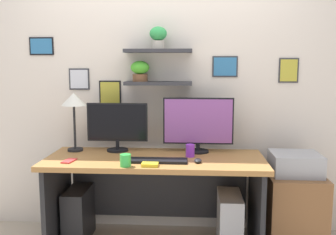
# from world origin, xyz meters

# --- Properties ---
(back_wall_assembly) EXTENTS (4.40, 0.24, 2.70)m
(back_wall_assembly) POSITION_xyz_m (-0.00, 0.44, 1.36)
(back_wall_assembly) COLOR beige
(back_wall_assembly) RESTS_ON ground
(desk) EXTENTS (1.73, 0.68, 0.75)m
(desk) POSITION_xyz_m (0.00, 0.06, 0.54)
(desk) COLOR #9E6B38
(desk) RESTS_ON ground
(monitor_left) EXTENTS (0.51, 0.18, 0.41)m
(monitor_left) POSITION_xyz_m (-0.34, 0.22, 0.97)
(monitor_left) COLOR black
(monitor_left) RESTS_ON desk
(monitor_right) EXTENTS (0.59, 0.18, 0.46)m
(monitor_right) POSITION_xyz_m (0.34, 0.22, 0.99)
(monitor_right) COLOR black
(monitor_right) RESTS_ON desk
(keyboard) EXTENTS (0.44, 0.14, 0.02)m
(keyboard) POSITION_xyz_m (0.04, -0.13, 0.76)
(keyboard) COLOR black
(keyboard) RESTS_ON desk
(computer_mouse) EXTENTS (0.06, 0.09, 0.03)m
(computer_mouse) POSITION_xyz_m (0.34, -0.13, 0.77)
(computer_mouse) COLOR black
(computer_mouse) RESTS_ON desk
(desk_lamp) EXTENTS (0.21, 0.21, 0.49)m
(desk_lamp) POSITION_xyz_m (-0.70, 0.19, 1.16)
(desk_lamp) COLOR black
(desk_lamp) RESTS_ON desk
(cell_phone) EXTENTS (0.09, 0.15, 0.01)m
(cell_phone) POSITION_xyz_m (-0.64, -0.17, 0.76)
(cell_phone) COLOR red
(cell_phone) RESTS_ON desk
(coffee_mug) EXTENTS (0.08, 0.08, 0.09)m
(coffee_mug) POSITION_xyz_m (-0.19, -0.28, 0.80)
(coffee_mug) COLOR green
(coffee_mug) RESTS_ON desk
(pen_cup) EXTENTS (0.07, 0.07, 0.10)m
(pen_cup) POSITION_xyz_m (0.28, 0.05, 0.80)
(pen_cup) COLOR purple
(pen_cup) RESTS_ON desk
(scissors_tray) EXTENTS (0.12, 0.08, 0.02)m
(scissors_tray) POSITION_xyz_m (-0.01, -0.26, 0.76)
(scissors_tray) COLOR yellow
(scissors_tray) RESTS_ON desk
(drawer_cabinet) EXTENTS (0.44, 0.50, 0.61)m
(drawer_cabinet) POSITION_xyz_m (1.12, 0.09, 0.30)
(drawer_cabinet) COLOR brown
(drawer_cabinet) RESTS_ON ground
(printer) EXTENTS (0.38, 0.34, 0.17)m
(printer) POSITION_xyz_m (1.12, 0.09, 0.69)
(printer) COLOR #9E9EA3
(printer) RESTS_ON drawer_cabinet
(computer_tower_left) EXTENTS (0.18, 0.40, 0.44)m
(computer_tower_left) POSITION_xyz_m (-0.66, 0.10, 0.22)
(computer_tower_left) COLOR black
(computer_tower_left) RESTS_ON ground
(computer_tower_right) EXTENTS (0.18, 0.40, 0.46)m
(computer_tower_right) POSITION_xyz_m (0.60, -0.00, 0.23)
(computer_tower_right) COLOR #99999E
(computer_tower_right) RESTS_ON ground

